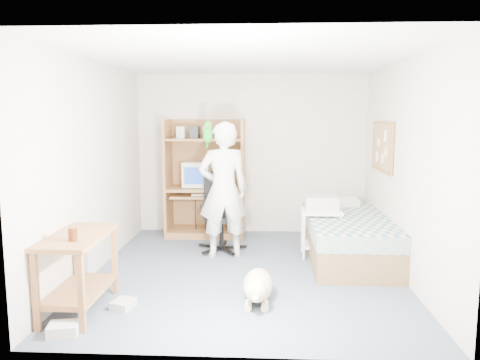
{
  "coord_description": "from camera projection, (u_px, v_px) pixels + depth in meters",
  "views": [
    {
      "loc": [
        0.21,
        -5.4,
        1.86
      ],
      "look_at": [
        -0.1,
        0.46,
        1.05
      ],
      "focal_mm": 35.0,
      "sensor_mm": 36.0,
      "label": 1
    }
  ],
  "objects": [
    {
      "name": "bed",
      "position": [
        347.0,
        237.0,
        6.11
      ],
      "size": [
        1.02,
        2.02,
        0.66
      ],
      "color": "brown",
      "rests_on": "floor"
    },
    {
      "name": "printer",
      "position": [
        321.0,
        203.0,
        6.13
      ],
      "size": [
        0.42,
        0.33,
        0.18
      ],
      "primitive_type": "cube",
      "rotation": [
        0.0,
        0.0,
        -0.01
      ],
      "color": "#AFAFAA",
      "rests_on": "printer_cart"
    },
    {
      "name": "floor",
      "position": [
        246.0,
        272.0,
        5.6
      ],
      "size": [
        4.0,
        4.0,
        0.0
      ],
      "primitive_type": "plane",
      "color": "#4B5366",
      "rests_on": "ground"
    },
    {
      "name": "wall_right",
      "position": [
        404.0,
        169.0,
        5.34
      ],
      "size": [
        0.02,
        4.0,
        2.5
      ],
      "primitive_type": "cube",
      "color": "beige",
      "rests_on": "floor"
    },
    {
      "name": "floor_box_b",
      "position": [
        123.0,
        304.0,
        4.55
      ],
      "size": [
        0.23,
        0.26,
        0.08
      ],
      "primitive_type": "cube",
      "rotation": [
        0.0,
        0.0,
        -0.26
      ],
      "color": "#B2B1AD",
      "rests_on": "floor"
    },
    {
      "name": "pencil_cup",
      "position": [
        225.0,
        184.0,
        7.14
      ],
      "size": [
        0.08,
        0.08,
        0.12
      ],
      "primitive_type": "cylinder",
      "color": "gold",
      "rests_on": "computer_hutch"
    },
    {
      "name": "side_desk",
      "position": [
        78.0,
        261.0,
        4.43
      ],
      "size": [
        0.5,
        1.0,
        0.75
      ],
      "color": "brown",
      "rests_on": "floor"
    },
    {
      "name": "computer_hutch",
      "position": [
        206.0,
        183.0,
        7.25
      ],
      "size": [
        1.2,
        0.63,
        1.8
      ],
      "color": "brown",
      "rests_on": "floor"
    },
    {
      "name": "office_chair",
      "position": [
        221.0,
        223.0,
        6.49
      ],
      "size": [
        0.6,
        0.61,
        1.07
      ],
      "rotation": [
        0.0,
        0.0,
        0.24
      ],
      "color": "black",
      "rests_on": "floor"
    },
    {
      "name": "ceiling",
      "position": [
        247.0,
        58.0,
        5.26
      ],
      "size": [
        3.6,
        4.0,
        0.02
      ],
      "primitive_type": "cube",
      "color": "white",
      "rests_on": "wall_back"
    },
    {
      "name": "keyboard",
      "position": [
        207.0,
        194.0,
        7.11
      ],
      "size": [
        0.46,
        0.19,
        0.03
      ],
      "primitive_type": "cube",
      "rotation": [
        0.0,
        0.0,
        0.07
      ],
      "color": "beige",
      "rests_on": "computer_hutch"
    },
    {
      "name": "parrot",
      "position": [
        208.0,
        133.0,
        6.04
      ],
      "size": [
        0.13,
        0.23,
        0.36
      ],
      "rotation": [
        0.0,
        0.0,
        0.24
      ],
      "color": "#127E16",
      "rests_on": "person"
    },
    {
      "name": "dog",
      "position": [
        258.0,
        286.0,
        4.73
      ],
      "size": [
        0.32,
        0.94,
        0.35
      ],
      "rotation": [
        0.0,
        0.0,
        -0.03
      ],
      "color": "beige",
      "rests_on": "floor"
    },
    {
      "name": "person",
      "position": [
        223.0,
        190.0,
        6.12
      ],
      "size": [
        0.73,
        0.57,
        1.78
      ],
      "primitive_type": "imported",
      "rotation": [
        0.0,
        0.0,
        3.38
      ],
      "color": "white",
      "rests_on": "floor"
    },
    {
      "name": "wall_left",
      "position": [
        95.0,
        168.0,
        5.53
      ],
      "size": [
        0.02,
        4.0,
        2.5
      ],
      "primitive_type": "cube",
      "color": "beige",
      "rests_on": "floor"
    },
    {
      "name": "corkboard",
      "position": [
        382.0,
        147.0,
        6.2
      ],
      "size": [
        0.04,
        0.94,
        0.66
      ],
      "color": "olive",
      "rests_on": "wall_right"
    },
    {
      "name": "drink_glass",
      "position": [
        73.0,
        234.0,
        4.17
      ],
      "size": [
        0.08,
        0.08,
        0.12
      ],
      "primitive_type": "cylinder",
      "color": "#411A0A",
      "rests_on": "side_desk"
    },
    {
      "name": "wall_back",
      "position": [
        251.0,
        154.0,
        7.41
      ],
      "size": [
        3.6,
        0.02,
        2.5
      ],
      "primitive_type": "cube",
      "color": "beige",
      "rests_on": "floor"
    },
    {
      "name": "floor_box_a",
      "position": [
        64.0,
        329.0,
        3.99
      ],
      "size": [
        0.28,
        0.24,
        0.1
      ],
      "primitive_type": "cube",
      "rotation": [
        0.0,
        0.0,
        0.19
      ],
      "color": "silver",
      "rests_on": "floor"
    },
    {
      "name": "printer_cart",
      "position": [
        321.0,
        226.0,
        6.17
      ],
      "size": [
        0.53,
        0.43,
        0.63
      ],
      "rotation": [
        0.0,
        0.0,
        -0.01
      ],
      "color": "white",
      "rests_on": "floor"
    },
    {
      "name": "crt_monitor",
      "position": [
        197.0,
        174.0,
        7.24
      ],
      "size": [
        0.41,
        0.43,
        0.38
      ],
      "rotation": [
        0.0,
        0.0,
        -0.01
      ],
      "color": "beige",
      "rests_on": "computer_hutch"
    }
  ]
}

